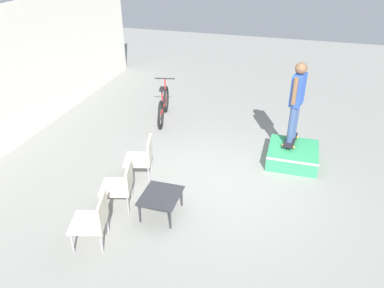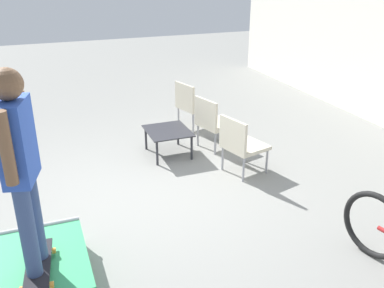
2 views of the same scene
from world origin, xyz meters
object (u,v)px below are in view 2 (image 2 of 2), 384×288
at_px(skateboard_on_ramp, 38,266).
at_px(patio_chair_right, 241,143).
at_px(coffee_table, 168,133).
at_px(patio_chair_center, 213,121).
at_px(patio_chair_left, 192,103).
at_px(skate_ramp_box, 31,275).
at_px(person_skater, 19,159).

distance_m(skateboard_on_ramp, patio_chair_right, 3.18).
xyz_separation_m(coffee_table, patio_chair_center, (0.02, 0.74, 0.11)).
relative_size(patio_chair_left, patio_chair_right, 1.00).
bearing_deg(coffee_table, skate_ramp_box, -41.10).
xyz_separation_m(skateboard_on_ramp, patio_chair_left, (-3.52, 2.73, 0.07)).
height_order(patio_chair_center, patio_chair_right, same).
height_order(skate_ramp_box, coffee_table, coffee_table).
xyz_separation_m(coffee_table, patio_chair_left, (-0.92, 0.74, 0.11)).
bearing_deg(coffee_table, patio_chair_right, 37.26).
bearing_deg(patio_chair_center, skate_ramp_box, 114.39).
xyz_separation_m(skate_ramp_box, patio_chair_right, (-1.41, 2.81, 0.31)).
height_order(coffee_table, patio_chair_right, patio_chair_right).
bearing_deg(skateboard_on_ramp, patio_chair_center, 139.78).
bearing_deg(skateboard_on_ramp, skate_ramp_box, -151.90).
relative_size(person_skater, patio_chair_left, 2.01).
height_order(skateboard_on_ramp, person_skater, person_skater).
height_order(person_skater, patio_chair_right, person_skater).
bearing_deg(patio_chair_left, skate_ramp_box, 123.71).
relative_size(skate_ramp_box, patio_chair_center, 1.32).
bearing_deg(person_skater, skate_ramp_box, -144.24).
bearing_deg(patio_chair_center, coffee_table, 72.62).
distance_m(skate_ramp_box, patio_chair_left, 4.35).
height_order(patio_chair_left, patio_chair_center, same).
distance_m(skateboard_on_ramp, person_skater, 1.00).
distance_m(person_skater, patio_chair_left, 4.55).
relative_size(coffee_table, patio_chair_right, 0.86).
bearing_deg(patio_chair_right, person_skater, 105.82).
bearing_deg(skateboard_on_ramp, person_skater, -20.04).
distance_m(coffee_table, patio_chair_center, 0.75).
distance_m(skateboard_on_ramp, patio_chair_center, 3.75).
bearing_deg(skateboard_on_ramp, patio_chair_right, 127.23).
height_order(skateboard_on_ramp, patio_chair_left, patio_chair_left).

